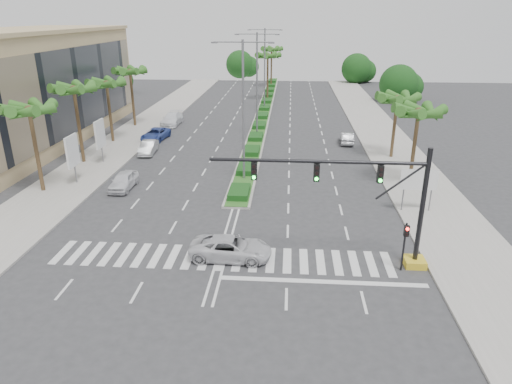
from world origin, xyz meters
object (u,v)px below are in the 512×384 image
car_parked_a (123,181)px  car_parked_d (172,119)px  car_parked_b (148,147)px  car_crossing (231,248)px  car_parked_c (156,134)px  car_right (347,138)px

car_parked_a → car_parked_d: 24.11m
car_parked_b → car_parked_d: (-0.81, 13.56, 0.10)m
car_crossing → car_parked_c: bearing=26.7°
car_parked_c → car_right: bearing=7.1°
car_parked_c → car_parked_a: bearing=-76.9°
car_parked_b → car_right: 22.28m
car_parked_a → car_parked_c: bearing=96.7°
car_parked_c → car_parked_d: 7.98m
car_parked_a → car_parked_c: (-1.80, 16.07, -0.03)m
car_parked_d → car_right: size_ratio=1.34×
car_parked_b → car_right: (21.53, 5.73, -0.02)m
car_parked_a → car_crossing: car_parked_a is taller
car_right → car_crossing: bearing=73.5°
car_parked_c → car_parked_d: size_ratio=0.92×
car_parked_c → car_crossing: 29.90m
car_parked_d → car_parked_a: bearing=-83.6°
car_parked_b → car_parked_d: bearing=89.9°
car_parked_d → car_parked_b: bearing=-84.5°
car_parked_a → car_parked_c: car_parked_a is taller
car_parked_a → car_right: (20.55, 16.21, -0.05)m
car_parked_d → car_crossing: car_parked_d is taller
car_right → car_parked_c: bearing=3.9°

